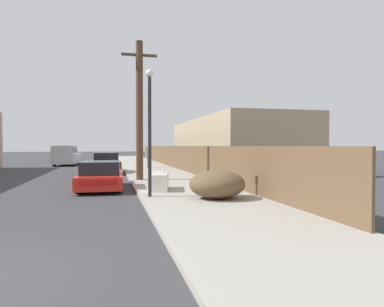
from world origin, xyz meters
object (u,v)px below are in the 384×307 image
at_px(car_parked_mid, 105,164).
at_px(discarded_fridge, 160,181).
at_px(pickup_truck, 66,156).
at_px(street_lamp, 150,122).
at_px(parked_sports_car_red, 101,176).
at_px(utility_pole, 139,109).
at_px(pedestrian, 149,156).
at_px(brush_pile, 217,184).

bearing_deg(car_parked_mid, discarded_fridge, -81.23).
bearing_deg(pickup_truck, street_lamp, 106.33).
distance_m(discarded_fridge, parked_sports_car_red, 2.82).
distance_m(car_parked_mid, utility_pole, 6.94).
xyz_separation_m(car_parked_mid, pedestrian, (3.34, 3.58, 0.37)).
xyz_separation_m(discarded_fridge, parked_sports_car_red, (-2.27, 1.66, 0.10)).
relative_size(car_parked_mid, pickup_truck, 0.79).
bearing_deg(car_parked_mid, pickup_truck, 105.73).
bearing_deg(car_parked_mid, utility_pole, -76.77).
distance_m(parked_sports_car_red, pickup_truck, 19.56).
distance_m(parked_sports_car_red, utility_pole, 4.50).
height_order(discarded_fridge, street_lamp, street_lamp).
bearing_deg(car_parked_mid, parked_sports_car_red, -93.88).
distance_m(street_lamp, pedestrian, 15.72).
distance_m(discarded_fridge, brush_pile, 3.07).
distance_m(utility_pole, pedestrian, 10.04).
bearing_deg(utility_pole, street_lamp, -91.65).
bearing_deg(brush_pile, discarded_fridge, 119.70).
bearing_deg(parked_sports_car_red, discarded_fridge, -34.18).
relative_size(utility_pole, pedestrian, 4.00).
bearing_deg(utility_pole, brush_pile, -74.35).
bearing_deg(car_parked_mid, brush_pile, -77.27).
bearing_deg(street_lamp, parked_sports_car_red, 116.32).
distance_m(parked_sports_car_red, street_lamp, 4.33).
xyz_separation_m(discarded_fridge, pickup_truck, (-5.88, 20.88, 0.48)).
bearing_deg(utility_pole, discarded_fridge, -84.37).
height_order(utility_pole, pedestrian, utility_pole).
xyz_separation_m(discarded_fridge, car_parked_mid, (-2.20, 10.22, 0.21)).
xyz_separation_m(car_parked_mid, brush_pile, (3.71, -12.88, -0.07)).
height_order(pickup_truck, street_lamp, street_lamp).
height_order(parked_sports_car_red, brush_pile, parked_sports_car_red).
xyz_separation_m(utility_pole, pedestrian, (1.56, 9.54, -2.69)).
height_order(discarded_fridge, brush_pile, brush_pile).
bearing_deg(discarded_fridge, utility_pole, 106.79).
xyz_separation_m(car_parked_mid, utility_pole, (1.78, -5.97, 3.07)).
height_order(car_parked_mid, utility_pole, utility_pole).
distance_m(discarded_fridge, car_parked_mid, 10.46).
height_order(car_parked_mid, pickup_truck, pickup_truck).
bearing_deg(street_lamp, pickup_truck, 103.17).
relative_size(discarded_fridge, car_parked_mid, 0.41).
xyz_separation_m(pickup_truck, brush_pile, (7.40, -23.54, -0.34)).
xyz_separation_m(utility_pole, street_lamp, (-0.17, -5.99, -1.08)).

